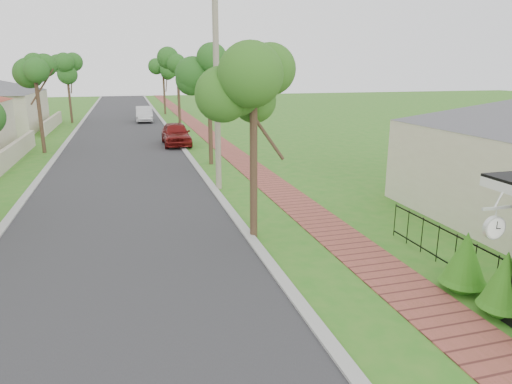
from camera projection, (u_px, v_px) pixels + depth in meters
name	position (u px, v px, depth m)	size (l,w,h in m)	color
ground	(284.00, 331.00, 8.80)	(160.00, 160.00, 0.00)	#2B741B
road	(123.00, 155.00, 26.58)	(7.00, 120.00, 0.02)	#28282B
kerb_right	(185.00, 152.00, 27.54)	(0.30, 120.00, 0.10)	#9E9E99
kerb_left	(55.00, 158.00, 25.62)	(0.30, 120.00, 0.10)	#9E9E99
sidewalk	(228.00, 150.00, 28.22)	(1.50, 120.00, 0.03)	#99463D
picket_fence	(497.00, 275.00, 9.94)	(0.03, 8.02, 1.00)	black
street_trees	(120.00, 73.00, 31.77)	(10.70, 37.65, 5.89)	#382619
parked_car_red	(176.00, 134.00, 29.75)	(1.73, 4.30, 1.47)	maroon
parked_car_white	(144.00, 114.00, 42.76)	(1.48, 4.23, 1.39)	silver
near_tree	(253.00, 98.00, 12.64)	(2.00, 2.00, 5.13)	#382619
utility_pole	(217.00, 83.00, 18.02)	(1.20, 0.24, 8.55)	gray
station_clock	(494.00, 226.00, 8.79)	(0.78, 0.13, 0.66)	silver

